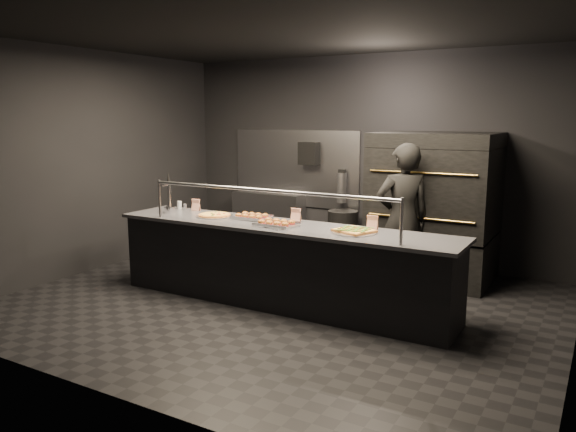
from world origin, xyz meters
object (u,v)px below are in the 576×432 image
at_px(prep_shelf, 269,220).
at_px(slider_tray_b, 277,223).
at_px(beer_tap, 169,201).
at_px(service_counter, 280,264).
at_px(towel_dispenser, 309,153).
at_px(fire_extinguisher, 342,187).
at_px(square_pizza, 354,231).
at_px(slider_tray_a, 252,217).
at_px(trash_bin, 343,236).
at_px(round_pizza, 215,215).
at_px(worker, 402,219).
at_px(pizza_oven, 434,206).

height_order(prep_shelf, slider_tray_b, slider_tray_b).
height_order(prep_shelf, beer_tap, beer_tap).
relative_size(service_counter, towel_dispenser, 11.71).
bearing_deg(service_counter, fire_extinguisher, 98.30).
height_order(beer_tap, square_pizza, beer_tap).
distance_m(prep_shelf, slider_tray_b, 2.92).
bearing_deg(prep_shelf, slider_tray_a, -62.67).
distance_m(prep_shelf, trash_bin, 1.41).
bearing_deg(beer_tap, slider_tray_a, 8.74).
height_order(square_pizza, trash_bin, square_pizza).
xyz_separation_m(towel_dispenser, fire_extinguisher, (0.55, 0.01, -0.49)).
height_order(prep_shelf, slider_tray_a, slider_tray_a).
bearing_deg(prep_shelf, round_pizza, -74.04).
bearing_deg(round_pizza, slider_tray_b, -7.28).
xyz_separation_m(beer_tap, slider_tray_b, (1.60, -0.05, -0.12)).
xyz_separation_m(prep_shelf, worker, (2.65, -1.23, 0.45)).
distance_m(prep_shelf, square_pizza, 3.44).
bearing_deg(fire_extinguisher, pizza_oven, -17.89).
xyz_separation_m(pizza_oven, slider_tray_a, (-1.68, -1.75, -0.02)).
height_order(fire_extinguisher, worker, worker).
distance_m(towel_dispenser, slider_tray_a, 2.36).
bearing_deg(slider_tray_a, trash_bin, 82.04).
bearing_deg(towel_dispenser, trash_bin, -19.71).
bearing_deg(round_pizza, prep_shelf, 105.96).
relative_size(service_counter, prep_shelf, 3.42).
bearing_deg(fire_extinguisher, slider_tray_a, -93.26).
distance_m(fire_extinguisher, slider_tray_b, 2.50).
bearing_deg(slider_tray_a, beer_tap, -171.26).
bearing_deg(worker, prep_shelf, -62.33).
distance_m(round_pizza, slider_tray_a, 0.48).
relative_size(prep_shelf, square_pizza, 2.60).
height_order(pizza_oven, square_pizza, pizza_oven).
height_order(fire_extinguisher, square_pizza, fire_extinguisher).
bearing_deg(slider_tray_b, slider_tray_a, 154.86).
bearing_deg(worker, fire_extinguisher, -80.55).
distance_m(towel_dispenser, trash_bin, 1.39).
bearing_deg(pizza_oven, slider_tray_b, -121.30).
bearing_deg(prep_shelf, beer_tap, -90.00).
height_order(service_counter, towel_dispenser, towel_dispenser).
bearing_deg(slider_tray_a, towel_dispenser, 100.66).
bearing_deg(pizza_oven, round_pizza, -139.25).
distance_m(towel_dispenser, beer_tap, 2.56).
bearing_deg(prep_shelf, service_counter, -55.41).
xyz_separation_m(towel_dispenser, worker, (1.95, -1.30, -0.65)).
relative_size(service_counter, beer_tap, 8.07).
xyz_separation_m(service_counter, prep_shelf, (-1.60, 2.32, -0.01)).
bearing_deg(fire_extinguisher, beer_tap, -117.29).
bearing_deg(fire_extinguisher, round_pizza, -104.31).
distance_m(slider_tray_a, trash_bin, 2.09).
bearing_deg(towel_dispenser, slider_tray_b, -69.94).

